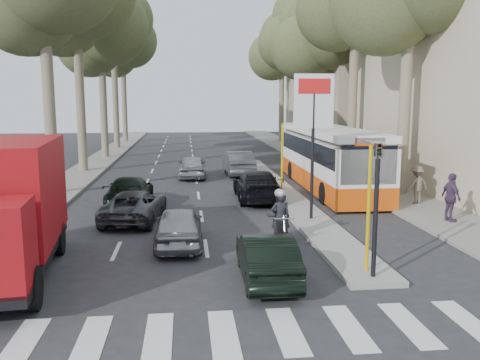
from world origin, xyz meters
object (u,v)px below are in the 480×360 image
at_px(silver_hatchback, 179,226).
at_px(city_bus, 329,157).
at_px(motorcycle, 280,219).
at_px(dark_hatchback, 267,257).
at_px(red_truck, 1,207).

bearing_deg(silver_hatchback, city_bus, -127.85).
relative_size(silver_hatchback, motorcycle, 1.73).
distance_m(silver_hatchback, city_bus, 12.57).
bearing_deg(motorcycle, city_bus, 66.74).
bearing_deg(motorcycle, dark_hatchback, -105.36).
height_order(dark_hatchback, motorcycle, motorcycle).
height_order(red_truck, motorcycle, red_truck).
relative_size(city_bus, motorcycle, 5.66).
bearing_deg(dark_hatchback, red_truck, -6.98).
xyz_separation_m(city_bus, motorcycle, (-4.48, -9.99, -0.86)).
relative_size(dark_hatchback, city_bus, 0.31).
bearing_deg(red_truck, silver_hatchback, 22.34).
distance_m(dark_hatchback, motorcycle, 3.41).
bearing_deg(city_bus, motorcycle, -113.39).
height_order(dark_hatchback, city_bus, city_bus).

